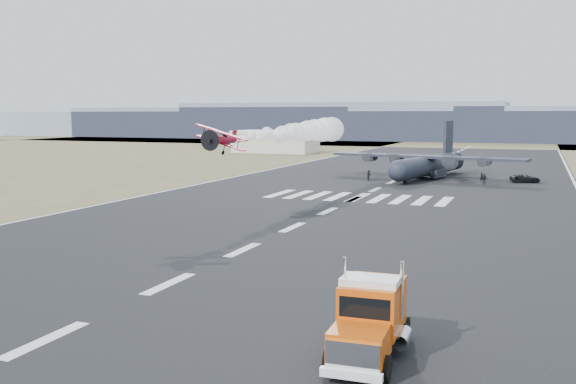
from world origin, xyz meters
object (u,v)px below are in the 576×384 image
Objects in this scene: crew_d at (484,179)px; support_vehicle at (525,178)px; semi_truck at (370,317)px; crew_g at (407,177)px; hangar_left at (276,141)px; crew_b at (369,175)px; crew_a at (482,177)px; crew_c at (421,176)px; transport_aircraft at (429,164)px; crew_e at (409,176)px; aerobatic_biplane at (221,139)px; crew_f at (431,176)px; crew_h at (397,175)px.

support_vehicle is at bearing 45.16° from crew_d.
crew_g is at bearing 97.05° from semi_truck.
hangar_left is 13.42× the size of crew_b.
hangar_left is 4.90× the size of support_vehicle.
semi_truck is 88.22m from support_vehicle.
semi_truck reaches higher than crew_a.
semi_truck is 85.48m from crew_c.
transport_aircraft is 22.98× the size of crew_c.
crew_b is at bearing -3.76° from crew_e.
crew_a reaches higher than crew_c.
crew_c is 3.88m from crew_g.
aerobatic_biplane is at bearing 138.07° from crew_b.
crew_c is at bearing 83.96° from support_vehicle.
crew_b is at bearing -35.43° from crew_f.
hangar_left reaches higher than crew_b.
aerobatic_biplane is 0.16× the size of transport_aircraft.
aerobatic_biplane is 3.62× the size of crew_e.
crew_e reaches higher than support_vehicle.
crew_b is at bearing 86.68° from support_vehicle.
hangar_left is at bearing -5.11° from crew_b.
crew_e is 0.96× the size of crew_f.
crew_a is at bearing -6.10° from transport_aircraft.
crew_h is (52.04, -68.36, -2.59)m from hangar_left.
hangar_left is 130.74m from aerobatic_biplane.
support_vehicle is 21.81m from crew_h.
crew_a is (9.68, -3.18, -1.88)m from transport_aircraft.
crew_c is at bearing 49.35° from crew_g.
crew_a is at bearing 88.57° from semi_truck.
crew_b is 10.87m from crew_f.
semi_truck reaches higher than crew_f.
semi_truck reaches higher than crew_h.
semi_truck is at bearing 160.89° from crew_c.
crew_b is at bearing 155.67° from crew_a.
transport_aircraft reaches higher than crew_g.
crew_e is at bearing 80.92° from aerobatic_biplane.
hangar_left is 167.51m from semi_truck.
semi_truck is 82.40m from crew_g.
crew_g is at bearing -10.23° from crew_f.
transport_aircraft is at bearing -89.39° from crew_b.
crew_a is 0.99× the size of crew_f.
support_vehicle is at bearing 144.92° from crew_f.
crew_d is at bearing 118.11° from crew_f.
aerobatic_biplane is 55.47m from crew_h.
aerobatic_biplane is at bearing 136.20° from support_vehicle.
semi_truck is 39.01m from aerobatic_biplane.
crew_f is at bearing 160.87° from crew_e.
support_vehicle is at bearing 64.54° from aerobatic_biplane.
crew_c is at bearing 169.04° from crew_d.
transport_aircraft is at bearing 68.78° from support_vehicle.
crew_f is 1.02× the size of crew_h.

